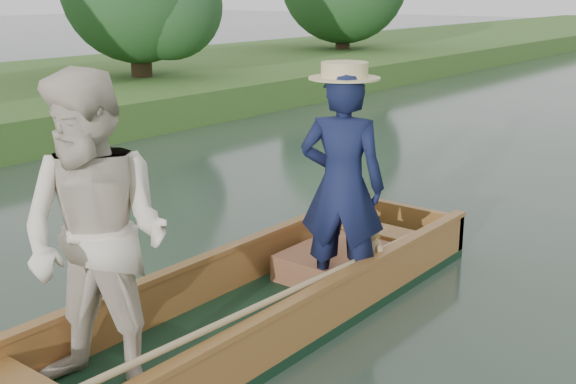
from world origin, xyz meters
The scene contains 2 objects.
ground centered at (0.00, 0.00, 0.00)m, with size 120.00×120.00×0.00m, color #283D30.
punt centered at (0.04, -0.24, 0.72)m, with size 1.23×5.00×2.00m.
Camera 1 is at (3.17, -3.41, 2.39)m, focal length 45.00 mm.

